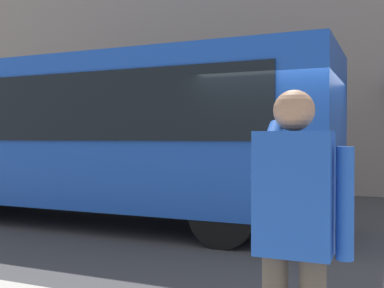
# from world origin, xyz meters

# --- Properties ---
(ground_plane) EXTENTS (60.00, 60.00, 0.00)m
(ground_plane) POSITION_xyz_m (0.00, 0.00, 0.00)
(ground_plane) COLOR #38383A
(red_bus) EXTENTS (9.05, 2.54, 3.08)m
(red_bus) POSITION_xyz_m (3.94, -0.37, 1.68)
(red_bus) COLOR #1947AD
(red_bus) RESTS_ON ground_plane
(pedestrian_photographer) EXTENTS (0.53, 0.52, 1.70)m
(pedestrian_photographer) POSITION_xyz_m (-0.85, 4.55, 1.14)
(pedestrian_photographer) COLOR #4C4238
(pedestrian_photographer) RESTS_ON sidewalk_curb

